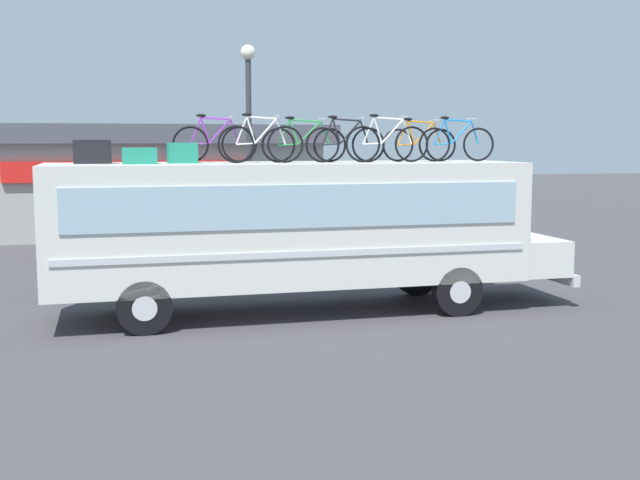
# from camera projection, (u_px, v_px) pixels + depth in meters

# --- Properties ---
(ground_plane) EXTENTS (120.00, 120.00, 0.00)m
(ground_plane) POSITION_uv_depth(u_px,v_px,m) (289.00, 313.00, 16.05)
(ground_plane) COLOR #423F44
(bus) EXTENTS (10.56, 2.55, 3.02)m
(bus) POSITION_uv_depth(u_px,v_px,m) (297.00, 225.00, 15.87)
(bus) COLOR silver
(bus) RESTS_ON ground
(luggage_bag_1) EXTENTS (0.69, 0.50, 0.45)m
(luggage_bag_1) POSITION_uv_depth(u_px,v_px,m) (93.00, 152.00, 15.01)
(luggage_bag_1) COLOR black
(luggage_bag_1) RESTS_ON bus
(luggage_bag_2) EXTENTS (0.63, 0.45, 0.30)m
(luggage_bag_2) POSITION_uv_depth(u_px,v_px,m) (139.00, 156.00, 14.78)
(luggage_bag_2) COLOR #1E7F66
(luggage_bag_2) RESTS_ON bus
(luggage_bag_3) EXTENTS (0.55, 0.54, 0.39)m
(luggage_bag_3) POSITION_uv_depth(u_px,v_px,m) (182.00, 153.00, 15.36)
(luggage_bag_3) COLOR #1E7F66
(luggage_bag_3) RESTS_ON bus
(rooftop_bicycle_1) EXTENTS (1.68, 0.44, 0.95)m
(rooftop_bicycle_1) POSITION_uv_depth(u_px,v_px,m) (215.00, 143.00, 15.64)
(rooftop_bicycle_1) COLOR black
(rooftop_bicycle_1) RESTS_ON bus
(rooftop_bicycle_2) EXTENTS (1.69, 0.44, 0.96)m
(rooftop_bicycle_2) POSITION_uv_depth(u_px,v_px,m) (261.00, 143.00, 15.34)
(rooftop_bicycle_2) COLOR black
(rooftop_bicycle_2) RESTS_ON bus
(rooftop_bicycle_3) EXTENTS (1.74, 0.44, 0.91)m
(rooftop_bicycle_3) POSITION_uv_depth(u_px,v_px,m) (304.00, 143.00, 15.80)
(rooftop_bicycle_3) COLOR black
(rooftop_bicycle_3) RESTS_ON bus
(rooftop_bicycle_4) EXTENTS (1.65, 0.44, 0.93)m
(rooftop_bicycle_4) POSITION_uv_depth(u_px,v_px,m) (345.00, 143.00, 15.83)
(rooftop_bicycle_4) COLOR black
(rooftop_bicycle_4) RESTS_ON bus
(rooftop_bicycle_5) EXTENTS (1.76, 0.44, 0.96)m
(rooftop_bicycle_5) POSITION_uv_depth(u_px,v_px,m) (387.00, 142.00, 15.95)
(rooftop_bicycle_5) COLOR black
(rooftop_bicycle_5) RESTS_ON bus
(rooftop_bicycle_6) EXTENTS (1.64, 0.44, 0.91)m
(rooftop_bicycle_6) POSITION_uv_depth(u_px,v_px,m) (419.00, 143.00, 16.51)
(rooftop_bicycle_6) COLOR black
(rooftop_bicycle_6) RESTS_ON bus
(rooftop_bicycle_7) EXTENTS (1.70, 0.44, 0.94)m
(rooftop_bicycle_7) POSITION_uv_depth(u_px,v_px,m) (456.00, 143.00, 16.57)
(rooftop_bicycle_7) COLOR black
(rooftop_bicycle_7) RESTS_ON bus
(roadside_building) EXTENTS (14.88, 8.70, 4.04)m
(roadside_building) POSITION_uv_depth(u_px,v_px,m) (127.00, 177.00, 31.11)
(roadside_building) COLOR #9E9E99
(roadside_building) RESTS_ON ground
(street_lamp) EXTENTS (0.37, 0.37, 5.80)m
(street_lamp) POSITION_uv_depth(u_px,v_px,m) (249.00, 131.00, 19.75)
(street_lamp) COLOR #38383D
(street_lamp) RESTS_ON ground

